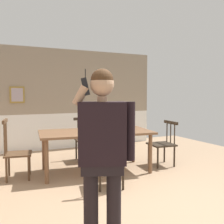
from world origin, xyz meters
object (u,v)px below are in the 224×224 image
Objects in this scene: dining_table at (96,135)px; chair_by_doorway at (163,143)px; person_figure at (103,145)px; chair_at_table_head at (16,152)px; chair_opposite_corner at (110,159)px; chair_near_window at (86,139)px.

chair_by_doorway reaches higher than dining_table.
person_figure is (-2.26, -2.10, 0.54)m from chair_by_doorway.
person_figure reaches higher than dining_table.
person_figure reaches higher than chair_at_table_head.
person_figure is at bearing 22.64° from chair_at_table_head.
chair_by_doorway is 0.87× the size of chair_at_table_head.
chair_opposite_corner reaches higher than chair_by_doorway.
chair_opposite_corner reaches higher than dining_table.
chair_by_doorway is (1.28, -1.09, -0.02)m from chair_near_window.
chair_by_doorway is 3.14m from person_figure.
dining_table is at bearing -88.11° from person_figure.
person_figure reaches higher than chair_opposite_corner.
chair_near_window reaches higher than dining_table.
dining_table is 0.93m from chair_near_window.
chair_at_table_head is 0.61× the size of person_figure.
person_figure is (0.55, -2.50, 0.52)m from chair_at_table_head.
chair_near_window is 1.68m from chair_at_table_head.
chair_opposite_corner is (-0.13, -0.89, -0.23)m from dining_table.
chair_at_table_head is at bearing 171.97° from dining_table.
dining_table is at bearing 87.76° from chair_by_doorway.
chair_by_doorway is 1.69m from chair_opposite_corner.
chair_opposite_corner is at bearing -95.05° from person_figure.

